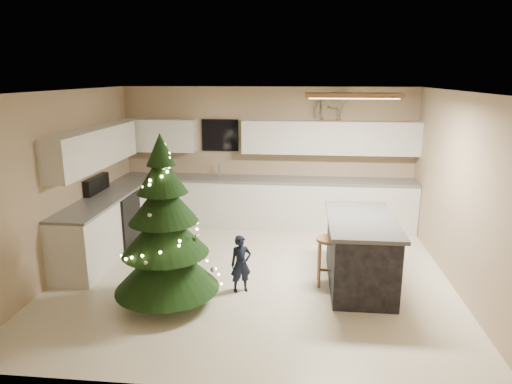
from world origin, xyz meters
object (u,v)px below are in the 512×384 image
(bar_stool, at_px, (329,250))
(toddler, at_px, (241,264))
(rocking_horse, at_px, (332,106))
(christmas_tree, at_px, (165,236))
(island, at_px, (360,251))

(bar_stool, bearing_deg, toddler, -164.51)
(bar_stool, height_order, rocking_horse, rocking_horse)
(bar_stool, height_order, toddler, toddler)
(bar_stool, bearing_deg, rocking_horse, 87.23)
(toddler, bearing_deg, christmas_tree, -177.58)
(bar_stool, relative_size, christmas_tree, 0.31)
(bar_stool, distance_m, toddler, 1.21)
(island, height_order, christmas_tree, christmas_tree)
(bar_stool, relative_size, rocking_horse, 1.07)
(christmas_tree, bearing_deg, island, 17.39)
(rocking_horse, bearing_deg, island, -179.50)
(island, xyz_separation_m, bar_stool, (-0.42, -0.05, 0.03))
(island, xyz_separation_m, rocking_horse, (-0.30, 2.47, 1.79))
(christmas_tree, height_order, toddler, christmas_tree)
(bar_stool, xyz_separation_m, rocking_horse, (0.12, 2.52, 1.77))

